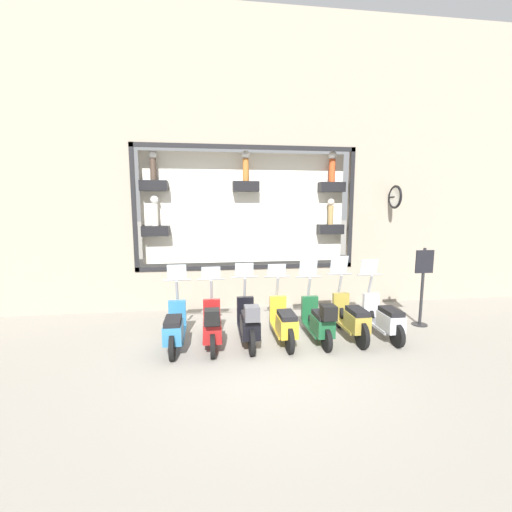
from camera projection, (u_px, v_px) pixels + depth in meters
name	position (u px, v px, depth m)	size (l,w,h in m)	color
ground_plane	(268.00, 359.00, 6.48)	(120.00, 120.00, 0.00)	gray
building_facade	(246.00, 162.00, 9.42)	(1.25, 36.00, 8.02)	gray
scooter_silver_0	(384.00, 318.00, 7.52)	(1.80, 0.61, 1.62)	black
scooter_olive_1	(351.00, 319.00, 7.43)	(1.81, 0.61, 1.72)	black
scooter_green_2	(319.00, 321.00, 7.25)	(1.79, 0.60, 1.63)	black
scooter_yellow_3	(284.00, 323.00, 7.22)	(1.80, 0.60, 1.56)	black
scooter_black_4	(249.00, 323.00, 7.06)	(1.81, 0.60, 1.60)	black
scooter_red_5	(212.00, 326.00, 6.95)	(1.80, 0.60, 1.53)	black
scooter_teal_6	(175.00, 328.00, 6.92)	(1.80, 0.61, 1.60)	black
shop_sign_post	(423.00, 284.00, 8.18)	(0.36, 0.45, 1.90)	#232326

